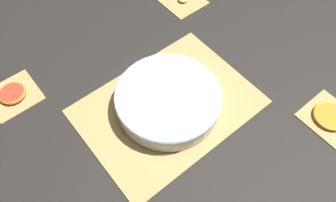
# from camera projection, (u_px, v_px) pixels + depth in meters

# --- Properties ---
(ground_plane) EXTENTS (6.00, 6.00, 0.00)m
(ground_plane) POSITION_uv_depth(u_px,v_px,m) (168.00, 107.00, 0.91)
(ground_plane) COLOR black
(bamboo_mat_center) EXTENTS (0.47, 0.35, 0.01)m
(bamboo_mat_center) POSITION_uv_depth(u_px,v_px,m) (168.00, 106.00, 0.91)
(bamboo_mat_center) COLOR tan
(bamboo_mat_center) RESTS_ON ground_plane
(coaster_mat_near_left) EXTENTS (0.13, 0.13, 0.01)m
(coaster_mat_near_left) POSITION_uv_depth(u_px,v_px,m) (183.00, 1.00, 1.15)
(coaster_mat_near_left) COLOR tan
(coaster_mat_near_left) RESTS_ON ground_plane
(coaster_mat_near_right) EXTENTS (0.13, 0.13, 0.01)m
(coaster_mat_near_right) POSITION_uv_depth(u_px,v_px,m) (14.00, 95.00, 0.93)
(coaster_mat_near_right) COLOR tan
(coaster_mat_near_right) RESTS_ON ground_plane
(coaster_mat_far_left) EXTENTS (0.13, 0.13, 0.01)m
(coaster_mat_far_left) POSITION_uv_depth(u_px,v_px,m) (329.00, 117.00, 0.89)
(coaster_mat_far_left) COLOR tan
(coaster_mat_far_left) RESTS_ON ground_plane
(fruit_salad_bowl) EXTENTS (0.29, 0.29, 0.06)m
(fruit_salad_bowl) POSITION_uv_depth(u_px,v_px,m) (168.00, 99.00, 0.88)
(fruit_salad_bowl) COLOR silver
(fruit_salad_bowl) RESTS_ON bamboo_mat_center
(orange_slice_whole) EXTENTS (0.09, 0.09, 0.01)m
(orange_slice_whole) POSITION_uv_depth(u_px,v_px,m) (331.00, 116.00, 0.88)
(orange_slice_whole) COLOR orange
(orange_slice_whole) RESTS_ON coaster_mat_far_left
(grapefruit_slice) EXTENTS (0.08, 0.08, 0.01)m
(grapefruit_slice) POSITION_uv_depth(u_px,v_px,m) (12.00, 93.00, 0.92)
(grapefruit_slice) COLOR red
(grapefruit_slice) RESTS_ON coaster_mat_near_right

